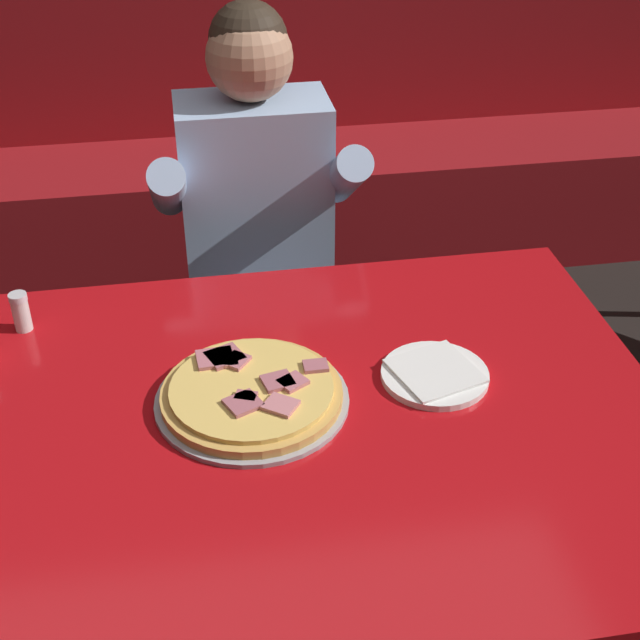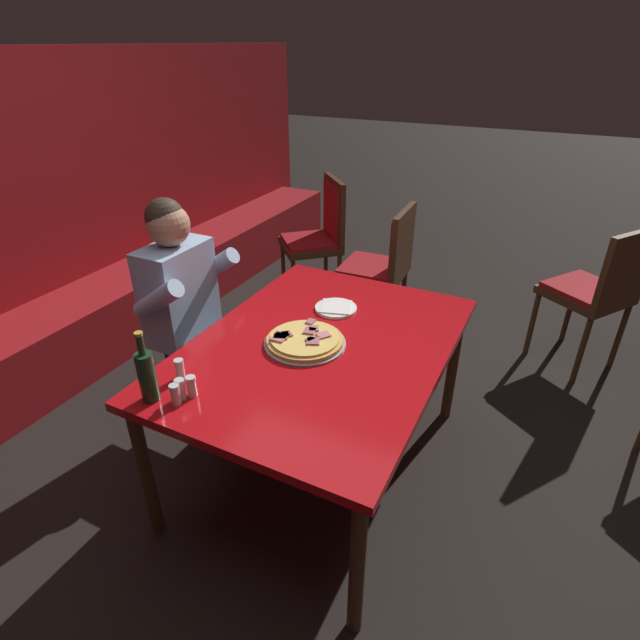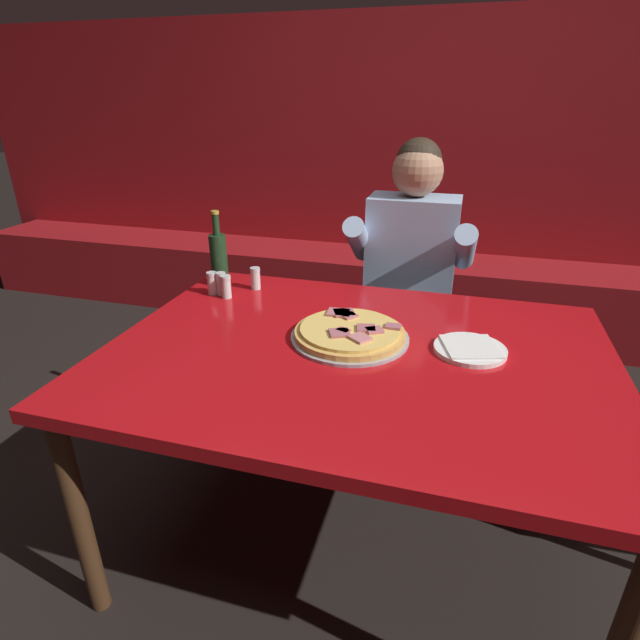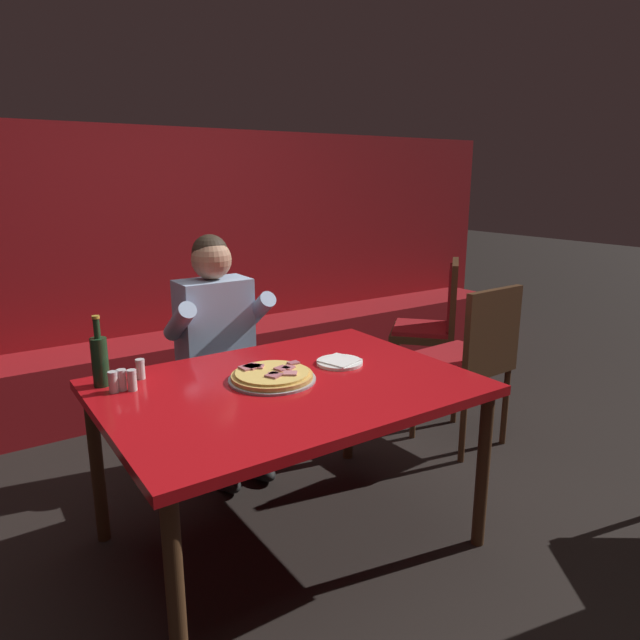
# 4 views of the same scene
# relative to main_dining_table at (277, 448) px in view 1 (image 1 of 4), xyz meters

# --- Properties ---
(booth_wall_panel) EXTENTS (6.80, 0.16, 1.90)m
(booth_wall_panel) POSITION_rel_main_dining_table_xyz_m (0.00, 2.18, 0.27)
(booth_wall_panel) COLOR maroon
(booth_wall_panel) RESTS_ON ground_plane
(booth_bench) EXTENTS (6.46, 0.48, 0.46)m
(booth_bench) POSITION_rel_main_dining_table_xyz_m (0.00, 1.86, -0.45)
(booth_bench) COLOR maroon
(booth_bench) RESTS_ON ground_plane
(main_dining_table) EXTENTS (1.47, 1.07, 0.74)m
(main_dining_table) POSITION_rel_main_dining_table_xyz_m (0.00, 0.00, 0.00)
(main_dining_table) COLOR #422816
(main_dining_table) RESTS_ON ground_plane
(pizza) EXTENTS (0.36, 0.36, 0.05)m
(pizza) POSITION_rel_main_dining_table_xyz_m (-0.04, 0.06, 0.08)
(pizza) COLOR #9E9EA3
(pizza) RESTS_ON main_dining_table
(plate_white_paper) EXTENTS (0.21, 0.21, 0.02)m
(plate_white_paper) POSITION_rel_main_dining_table_xyz_m (0.32, 0.08, 0.07)
(plate_white_paper) COLOR white
(plate_white_paper) RESTS_ON main_dining_table
(shaker_black_pepper) EXTENTS (0.04, 0.04, 0.09)m
(shaker_black_pepper) POSITION_rel_main_dining_table_xyz_m (-0.48, 0.39, 0.10)
(shaker_black_pepper) COLOR silver
(shaker_black_pepper) RESTS_ON main_dining_table
(diner_seated_blue_shirt) EXTENTS (0.53, 0.53, 1.27)m
(diner_seated_blue_shirt) POSITION_rel_main_dining_table_xyz_m (0.06, 0.77, 0.03)
(diner_seated_blue_shirt) COLOR black
(diner_seated_blue_shirt) RESTS_ON ground_plane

